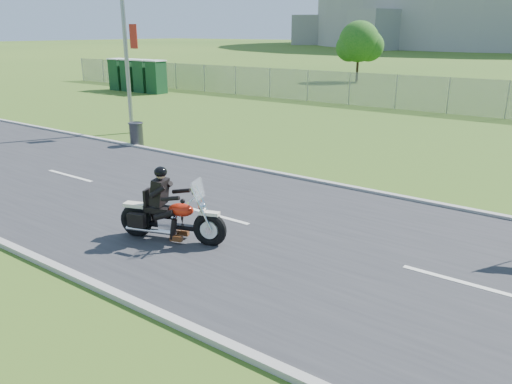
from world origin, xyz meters
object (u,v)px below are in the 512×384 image
Objects in this scene: streetlight at (126,1)px; porta_toilet_b at (143,77)px; porta_toilet_d at (119,75)px; porta_toilet_a at (156,78)px; motorcycle_lead at (170,218)px; trash_can at (136,135)px; porta_toilet_c at (131,76)px.

porta_toilet_b is at bearing 136.65° from streetlight.
porta_toilet_a is at bearing 0.00° from porta_toilet_d.
streetlight is 4.07× the size of motorcycle_lead.
motorcycle_lead is 10.01m from trash_can.
motorcycle_lead is at bearing -37.83° from streetlight.
trash_can is (2.25, -1.92, -5.18)m from streetlight.
motorcycle_lead is at bearing -37.44° from porta_toilet_d.
streetlight is 4.35× the size of porta_toilet_d.
motorcycle_lead is (10.23, -7.95, -5.10)m from streetlight.
streetlight is 15.39m from porta_toilet_a.
porta_toilet_a and porta_toilet_c have the same top height.
trash_can is (15.07, -12.70, -0.69)m from porta_toilet_c.
porta_toilet_d reaches higher than trash_can.
porta_toilet_a is at bearing 0.00° from porta_toilet_b.
porta_toilet_d is at bearing 123.56° from motorcycle_lead.
porta_toilet_d reaches higher than motorcycle_lead.
porta_toilet_d is at bearing 180.00° from porta_toilet_b.
streetlight is 4.35× the size of porta_toilet_c.
porta_toilet_b is 1.00× the size of porta_toilet_c.
streetlight is 5.96m from trash_can.
trash_can is at bearing -40.53° from streetlight.
porta_toilet_c is (-1.40, 0.00, 0.00)m from porta_toilet_b.
porta_toilet_a is (-10.02, 10.78, -4.49)m from streetlight.
streetlight reaches higher than motorcycle_lead.
streetlight is 10.84× the size of trash_can.
porta_toilet_a is 2.80m from porta_toilet_c.
porta_toilet_a reaches higher than trash_can.
streetlight is 18.40m from porta_toilet_d.
porta_toilet_c reaches higher than motorcycle_lead.
porta_toilet_a and porta_toilet_b have the same top height.
porta_toilet_c is 29.71m from motorcycle_lead.
porta_toilet_c is 1.00× the size of porta_toilet_d.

